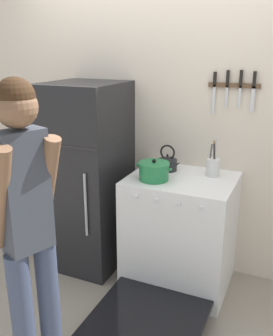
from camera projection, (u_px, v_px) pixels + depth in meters
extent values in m
plane|color=gray|center=(158.00, 254.00, 3.46)|extent=(14.00, 14.00, 0.00)
cube|color=beige|center=(162.00, 116.00, 3.10)|extent=(10.00, 0.06, 2.55)
cube|color=black|center=(88.00, 177.00, 3.15)|extent=(0.59, 0.64, 1.56)
cube|color=#2D2D2D|center=(63.00, 146.00, 2.76)|extent=(0.58, 0.01, 0.01)
cylinder|color=#B2B5BA|center=(86.00, 205.00, 2.81)|extent=(0.02, 0.02, 0.50)
cube|color=white|center=(180.00, 231.00, 2.93)|extent=(0.79, 0.64, 0.89)
cube|color=black|center=(182.00, 179.00, 2.80)|extent=(0.77, 0.63, 0.02)
cube|color=black|center=(167.00, 250.00, 2.68)|extent=(0.69, 0.05, 0.67)
cylinder|color=black|center=(154.00, 180.00, 2.75)|extent=(0.21, 0.21, 0.01)
cylinder|color=black|center=(201.00, 187.00, 2.61)|extent=(0.21, 0.21, 0.01)
cylinder|color=black|center=(166.00, 170.00, 2.97)|extent=(0.21, 0.21, 0.01)
cylinder|color=black|center=(210.00, 176.00, 2.84)|extent=(0.21, 0.21, 0.01)
cylinder|color=silver|center=(135.00, 197.00, 2.62)|extent=(0.04, 0.02, 0.04)
cylinder|color=silver|center=(156.00, 201.00, 2.56)|extent=(0.04, 0.02, 0.04)
cylinder|color=silver|center=(178.00, 204.00, 2.49)|extent=(0.04, 0.02, 0.04)
cylinder|color=silver|center=(201.00, 208.00, 2.43)|extent=(0.04, 0.02, 0.04)
cube|color=black|center=(146.00, 321.00, 2.44)|extent=(0.73, 0.71, 0.04)
cube|color=#99999E|center=(177.00, 241.00, 2.87)|extent=(0.65, 0.35, 0.01)
cylinder|color=#237A42|center=(154.00, 172.00, 2.73)|extent=(0.22, 0.22, 0.11)
cylinder|color=#237A42|center=(154.00, 164.00, 2.71)|extent=(0.23, 0.23, 0.02)
sphere|color=black|center=(154.00, 161.00, 2.71)|extent=(0.03, 0.03, 0.03)
cylinder|color=#237A42|center=(139.00, 165.00, 2.77)|extent=(0.03, 0.02, 0.02)
cylinder|color=#237A42|center=(170.00, 169.00, 2.67)|extent=(0.03, 0.02, 0.02)
cylinder|color=black|center=(167.00, 165.00, 2.95)|extent=(0.16, 0.16, 0.09)
cone|color=black|center=(167.00, 158.00, 2.94)|extent=(0.15, 0.15, 0.02)
sphere|color=black|center=(167.00, 155.00, 2.93)|extent=(0.02, 0.02, 0.02)
cone|color=black|center=(176.00, 165.00, 2.92)|extent=(0.09, 0.03, 0.08)
torus|color=black|center=(168.00, 152.00, 2.92)|extent=(0.12, 0.01, 0.12)
cylinder|color=silver|center=(213.00, 167.00, 2.81)|extent=(0.10, 0.10, 0.13)
cylinder|color=#9E7547|center=(214.00, 157.00, 2.79)|extent=(0.02, 0.02, 0.25)
cylinder|color=#232326|center=(215.00, 158.00, 2.79)|extent=(0.03, 0.03, 0.23)
cylinder|color=#B2B5BA|center=(215.00, 156.00, 2.79)|extent=(0.02, 0.03, 0.25)
cylinder|color=#4C4C51|center=(210.00, 158.00, 2.81)|extent=(0.03, 0.01, 0.22)
cylinder|color=#38425B|center=(23.00, 322.00, 2.00)|extent=(0.12, 0.12, 0.83)
cylinder|color=#38425B|center=(49.00, 308.00, 2.12)|extent=(0.12, 0.12, 0.83)
cube|color=#383D47|center=(25.00, 192.00, 1.84)|extent=(0.20, 0.26, 0.62)
cylinder|color=brown|center=(0.00, 199.00, 1.75)|extent=(0.26, 0.16, 0.55)
cylinder|color=brown|center=(47.00, 185.00, 1.92)|extent=(0.26, 0.16, 0.55)
sphere|color=brown|center=(16.00, 107.00, 1.71)|extent=(0.20, 0.20, 0.20)
sphere|color=#382314|center=(15.00, 97.00, 1.69)|extent=(0.18, 0.18, 0.18)
cube|color=brown|center=(234.00, 85.00, 2.75)|extent=(0.38, 0.02, 0.03)
cube|color=silver|center=(214.00, 99.00, 2.83)|extent=(0.02, 0.00, 0.22)
cube|color=black|center=(215.00, 78.00, 2.78)|extent=(0.02, 0.02, 0.09)
cube|color=silver|center=(226.00, 97.00, 2.79)|extent=(0.02, 0.00, 0.17)
cube|color=black|center=(228.00, 78.00, 2.74)|extent=(0.02, 0.02, 0.11)
cube|color=silver|center=(239.00, 97.00, 2.75)|extent=(0.02, 0.00, 0.16)
cube|color=black|center=(241.00, 78.00, 2.71)|extent=(0.02, 0.02, 0.11)
cube|color=silver|center=(253.00, 99.00, 2.72)|extent=(0.03, 0.00, 0.18)
cube|color=black|center=(255.00, 79.00, 2.67)|extent=(0.02, 0.02, 0.11)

